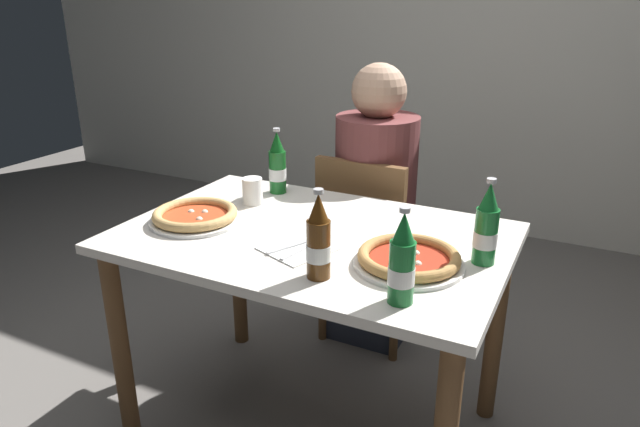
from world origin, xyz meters
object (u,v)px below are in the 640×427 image
Objects in this scene: pizza_marinara_far at (195,216)px; beer_bottle_left at (402,263)px; diner_seated at (375,213)px; pizza_margherita_near at (409,259)px; beer_bottle_right at (318,241)px; chair_behind_table at (369,240)px; napkin_with_cutlery at (297,248)px; beer_bottle_center at (277,166)px; dining_table_main at (313,266)px; beer_bottle_extra at (486,228)px; paper_cup at (252,191)px.

beer_bottle_left reaches higher than pizza_marinara_far.
diner_seated is at bearing 114.68° from beer_bottle_left.
pizza_margherita_near and pizza_marinara_far have the same top height.
beer_bottle_right is (0.54, -0.17, 0.08)m from pizza_marinara_far.
diner_seated is (0.00, 0.05, 0.10)m from chair_behind_table.
napkin_with_cutlery is (0.06, -0.79, 0.17)m from diner_seated.
napkin_with_cutlery is at bearing -53.34° from beer_bottle_center.
pizza_margherita_near is 0.76m from beer_bottle_center.
pizza_margherita_near is (0.39, -0.75, 0.19)m from diner_seated.
pizza_margherita_near is 0.74m from pizza_marinara_far.
pizza_margherita_near is 1.25× the size of beer_bottle_right.
dining_table_main is 0.53m from beer_bottle_left.
napkin_with_cutlery is (0.01, -0.13, 0.12)m from dining_table_main.
beer_bottle_left is (0.44, -0.90, 0.37)m from chair_behind_table.
pizza_marinara_far is 0.40m from beer_bottle_center.
dining_table_main is at bearing -44.57° from beer_bottle_center.
pizza_margherita_near is 0.23m from beer_bottle_extra.
dining_table_main is 0.39m from paper_cup.
pizza_marinara_far is at bearing 174.14° from napkin_with_cutlery.
beer_bottle_center is 2.60× the size of paper_cup.
chair_behind_table is 0.85m from pizza_margherita_near.
diner_seated is 0.52m from beer_bottle_center.
beer_bottle_right is at bearing -138.41° from pizza_margherita_near.
paper_cup is at bearing 140.33° from napkin_with_cutlery.
beer_bottle_left reaches higher than dining_table_main.
chair_behind_table is 3.44× the size of beer_bottle_right.
chair_behind_table is 8.95× the size of paper_cup.
beer_bottle_left reaches higher than paper_cup.
paper_cup is at bearing 148.41° from beer_bottle_left.
beer_bottle_center and beer_bottle_right have the same top height.
beer_bottle_left is (0.05, -0.20, 0.08)m from pizza_margherita_near.
chair_behind_table is (-0.05, 0.61, -0.15)m from dining_table_main.
paper_cup is (-0.47, 0.41, -0.06)m from beer_bottle_right.
napkin_with_cutlery is at bearing -162.93° from beer_bottle_extra.
beer_bottle_right reaches higher than paper_cup.
pizza_marinara_far is 1.29× the size of napkin_with_cutlery.
beer_bottle_extra is (0.57, -0.58, 0.37)m from chair_behind_table.
diner_seated is 4.89× the size of beer_bottle_right.
beer_bottle_center is (-0.26, -0.31, 0.37)m from chair_behind_table.
diner_seated reaches higher than napkin_with_cutlery.
beer_bottle_left is at bearing -65.32° from diner_seated.
beer_bottle_extra reaches higher than pizza_margherita_near.
dining_table_main is 4.86× the size of beer_bottle_extra.
beer_bottle_left is at bearing -6.97° from beer_bottle_right.
beer_bottle_left is 0.83m from paper_cup.
paper_cup is at bearing 160.48° from pizza_margherita_near.
beer_bottle_center is (-0.69, 0.59, 0.00)m from beer_bottle_left.
beer_bottle_right is 1.07× the size of napkin_with_cutlery.
diner_seated is 0.98m from beer_bottle_right.
dining_table_main is 0.42m from pizza_marinara_far.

